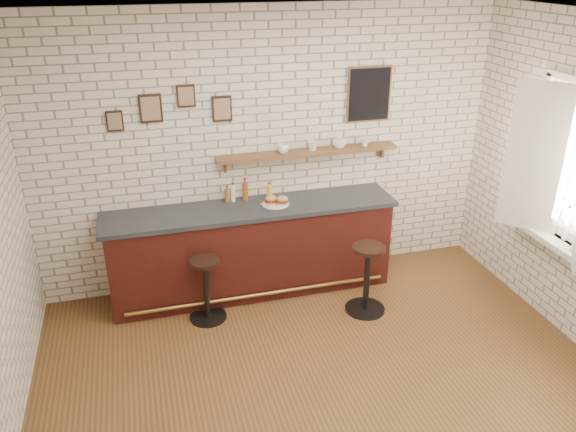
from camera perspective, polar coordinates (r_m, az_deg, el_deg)
name	(u,v)px	position (r m, az deg, el deg)	size (l,w,h in m)	color
ground	(328,385)	(5.12, 4.05, -16.72)	(5.00, 5.00, 0.00)	brown
bar_counter	(252,249)	(6.12, -3.65, -3.37)	(3.10, 0.65, 1.01)	#3F1410
sandwich_plate	(276,204)	(5.94, -1.28, 1.23)	(0.28, 0.28, 0.01)	white
ciabatta_sandwich	(277,200)	(5.92, -1.17, 1.66)	(0.25, 0.17, 0.08)	tan
potato_chips	(274,204)	(5.93, -1.38, 1.28)	(0.26, 0.18, 0.00)	#E9A852
bitters_bottle_brown	(227,195)	(6.01, -6.19, 2.09)	(0.06, 0.06, 0.19)	brown
bitters_bottle_white	(233,194)	(6.02, -5.64, 2.24)	(0.05, 0.05, 0.21)	silver
bitters_bottle_amber	(245,191)	(6.03, -4.37, 2.54)	(0.06, 0.06, 0.25)	brown
condiment_bottle_yellow	(269,191)	(6.10, -1.92, 2.53)	(0.05, 0.05, 0.17)	yellow
bar_stool_left	(206,287)	(5.76, -8.31, -7.18)	(0.38, 0.38, 0.68)	black
bar_stool_right	(367,277)	(5.86, 8.03, -6.11)	(0.43, 0.43, 0.75)	black
wall_shelf	(308,153)	(6.08, 2.09, 6.44)	(2.00, 0.18, 0.18)	brown
shelf_cup_a	(283,149)	(5.98, -0.50, 6.86)	(0.13, 0.13, 0.10)	white
shelf_cup_b	(312,146)	(6.06, 2.50, 7.13)	(0.11, 0.11, 0.10)	white
shelf_cup_c	(340,143)	(6.16, 5.26, 7.36)	(0.14, 0.14, 0.11)	white
shelf_cup_d	(365,142)	(6.27, 7.78, 7.48)	(0.10, 0.10, 0.09)	white
back_wall_decor	(291,100)	(5.95, 0.31, 11.73)	(2.96, 0.02, 0.56)	black
window_sill	(557,244)	(5.96, 25.66, -2.54)	(0.20, 1.35, 0.06)	white
casement_window	(570,170)	(5.66, 26.71, 4.17)	(0.40, 1.30, 1.56)	white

